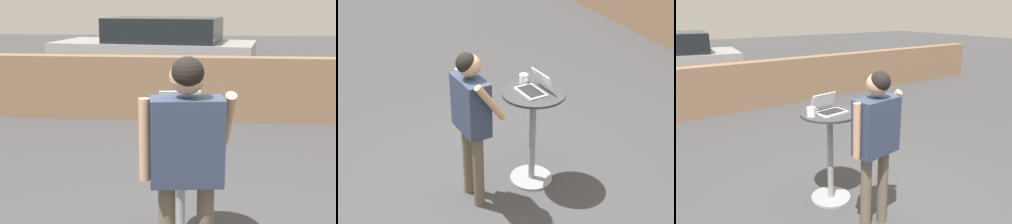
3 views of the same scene
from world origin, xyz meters
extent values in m
plane|color=#3D3D3F|center=(0.00, 0.00, 0.00)|extent=(50.00, 50.00, 0.00)
cube|color=#84664C|center=(0.00, 4.79, 0.53)|extent=(15.82, 0.35, 1.07)
cylinder|color=gray|center=(-0.14, 0.54, 0.01)|extent=(0.47, 0.47, 0.03)
cylinder|color=gray|center=(-0.14, 0.54, 0.54)|extent=(0.07, 0.07, 1.03)
cylinder|color=#333338|center=(-0.14, 0.54, 1.07)|extent=(0.66, 0.66, 0.02)
cube|color=silver|center=(-0.14, 0.51, 1.09)|extent=(0.35, 0.26, 0.02)
cube|color=black|center=(-0.14, 0.51, 1.10)|extent=(0.31, 0.21, 0.00)
cube|color=silver|center=(-0.16, 0.65, 1.19)|extent=(0.33, 0.12, 0.18)
cube|color=white|center=(-0.16, 0.65, 1.19)|extent=(0.30, 0.11, 0.16)
cylinder|color=white|center=(-0.38, 0.54, 1.13)|extent=(0.09, 0.09, 0.10)
torus|color=white|center=(-0.32, 0.54, 1.13)|extent=(0.04, 0.01, 0.04)
cylinder|color=brown|center=(-0.19, -0.17, 0.42)|extent=(0.11, 0.11, 0.83)
cylinder|color=brown|center=(0.06, -0.14, 0.42)|extent=(0.11, 0.11, 0.83)
cube|color=#2D3851|center=(-0.06, -0.15, 1.11)|extent=(0.48, 0.28, 0.55)
sphere|color=tan|center=(-0.06, -0.15, 1.51)|extent=(0.22, 0.22, 0.22)
sphere|color=black|center=(-0.06, -0.18, 1.54)|extent=(0.20, 0.20, 0.20)
cylinder|color=tan|center=(-0.32, -0.19, 1.12)|extent=(0.07, 0.07, 0.52)
cylinder|color=tan|center=(0.18, -0.04, 1.23)|extent=(0.11, 0.32, 0.40)
cylinder|color=black|center=(0.00, 6.57, 0.30)|extent=(0.63, 0.30, 0.61)
cylinder|color=black|center=(0.25, 8.33, 0.30)|extent=(0.63, 0.30, 0.61)
camera|label=1|loc=(0.09, -2.92, 1.95)|focal=50.00mm
camera|label=2|loc=(3.72, -1.29, 3.16)|focal=50.00mm
camera|label=3|loc=(-1.99, -2.38, 2.15)|focal=35.00mm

